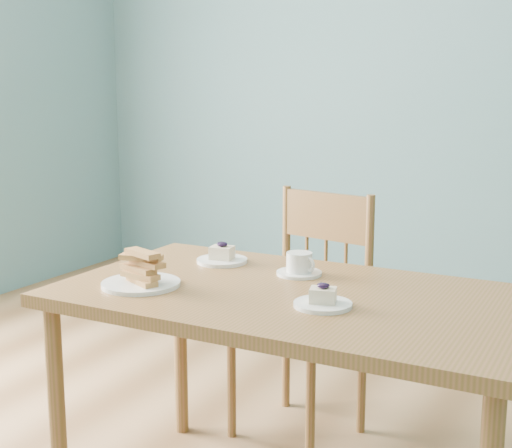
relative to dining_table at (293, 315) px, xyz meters
name	(u,v)px	position (x,y,z in m)	size (l,w,h in m)	color
room	(288,20)	(0.03, -0.12, 0.75)	(5.01, 5.01, 2.71)	#9D7249
dining_table	(293,315)	(0.00, 0.00, 0.00)	(1.25, 0.71, 0.67)	brown
dining_chair	(305,313)	(-0.19, 0.51, -0.17)	(0.45, 0.44, 0.85)	brown
cheesecake_plate_near	(323,301)	(0.12, -0.09, 0.08)	(0.14, 0.14, 0.06)	silver
cheesecake_plate_far	(222,257)	(-0.33, 0.19, 0.08)	(0.16, 0.16, 0.07)	silver
coffee_cup	(300,265)	(-0.06, 0.16, 0.09)	(0.13, 0.13, 0.07)	silver
biscotti_plate	(141,274)	(-0.39, -0.14, 0.10)	(0.21, 0.21, 0.10)	silver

